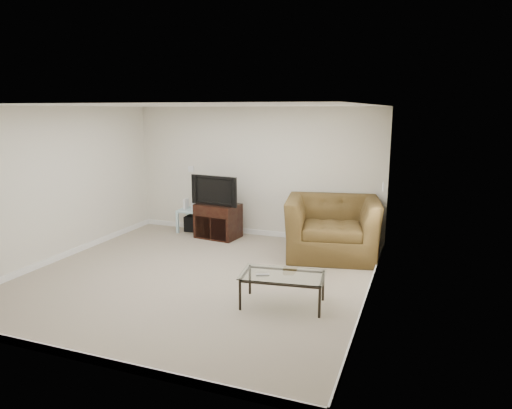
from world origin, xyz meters
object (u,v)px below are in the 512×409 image
(recliner, at_px, (332,217))
(subwoofer, at_px, (194,223))
(side_table, at_px, (192,220))
(tv_stand, at_px, (218,221))
(television, at_px, (217,190))
(coffee_table, at_px, (283,290))

(recliner, bearing_deg, subwoofer, 157.54)
(side_table, xyz_separation_m, recliner, (2.98, -0.58, 0.44))
(side_table, distance_m, recliner, 3.07)
(tv_stand, distance_m, recliner, 2.34)
(tv_stand, bearing_deg, television, -90.00)
(television, xyz_separation_m, coffee_table, (2.11, -2.54, -0.74))
(subwoofer, bearing_deg, television, -23.04)
(subwoofer, bearing_deg, recliner, -11.49)
(subwoofer, bearing_deg, side_table, -145.27)
(tv_stand, bearing_deg, coffee_table, -43.23)
(recliner, bearing_deg, television, 161.13)
(subwoofer, bearing_deg, coffee_table, -45.55)
(tv_stand, relative_size, recliner, 0.52)
(coffee_table, bearing_deg, subwoofer, 134.45)
(television, bearing_deg, coffee_table, -43.11)
(television, xyz_separation_m, side_table, (-0.69, 0.26, -0.72))
(tv_stand, height_order, subwoofer, tv_stand)
(television, bearing_deg, tv_stand, 89.70)
(tv_stand, distance_m, coffee_table, 3.33)
(tv_stand, height_order, recliner, recliner)
(side_table, distance_m, coffee_table, 3.96)
(side_table, xyz_separation_m, subwoofer, (0.03, 0.02, -0.07))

